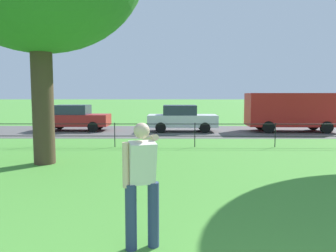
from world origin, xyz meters
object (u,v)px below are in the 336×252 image
Objects in this scene: panel_van_right at (291,110)px; car_red_center at (75,118)px; car_white_far_right at (182,118)px; person_thrower at (142,181)px.

car_red_center is at bearing 178.22° from panel_van_right.
car_red_center is 0.79× the size of panel_van_right.
panel_van_right reaches higher than car_red_center.
panel_van_right is at bearing -1.78° from car_red_center.
car_white_far_right is 6.38m from panel_van_right.
car_white_far_right is (1.06, 14.64, -0.18)m from person_thrower.
person_thrower is at bearing -70.54° from car_red_center.
panel_van_right is at bearing 63.16° from person_thrower.
car_red_center is 1.00× the size of car_white_far_right.
person_thrower reaches higher than car_white_far_right.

